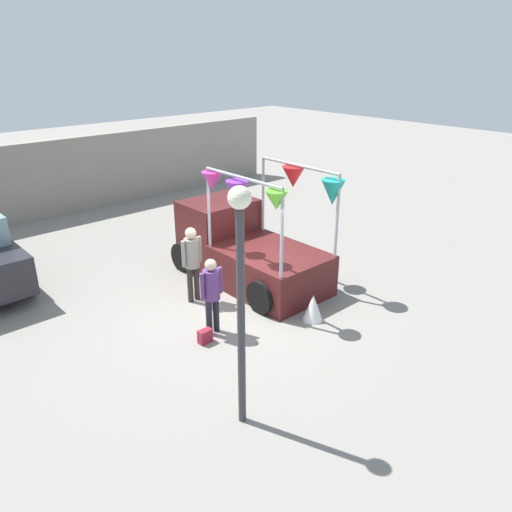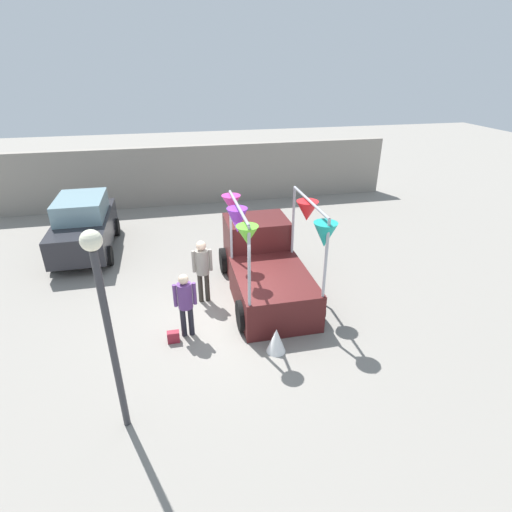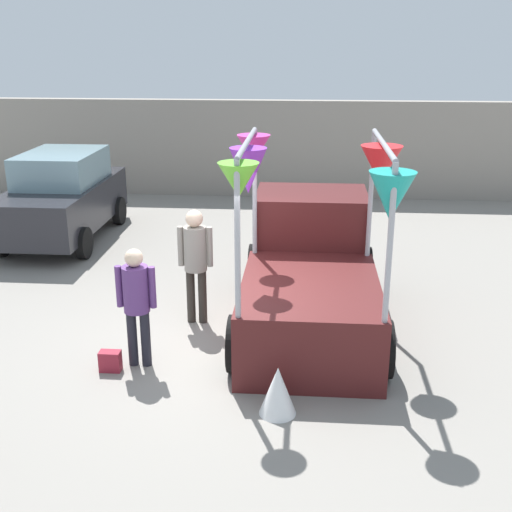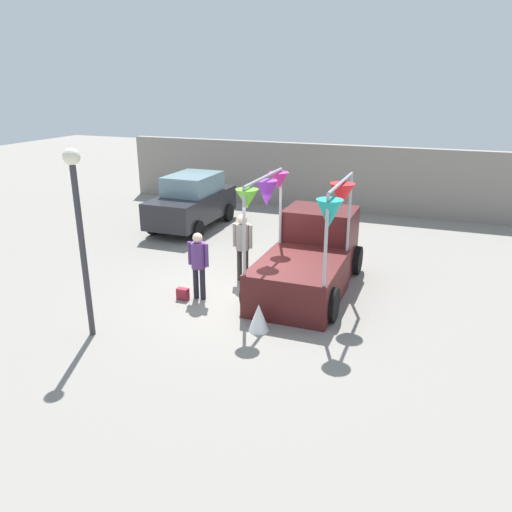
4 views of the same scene
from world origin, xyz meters
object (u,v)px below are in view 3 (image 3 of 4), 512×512
Objects in this scene: parked_car at (63,196)px; person_customer at (136,297)px; vendor_truck at (310,267)px; person_vendor at (195,255)px; folded_kite_bundle_white at (278,391)px; handbag at (110,361)px.

person_customer is (3.06, -5.51, 0.04)m from parked_car.
parked_car is (-5.32, 3.84, 0.08)m from vendor_truck.
vendor_truck is 2.82m from person_customer.
person_vendor is at bearing 69.34° from person_customer.
person_vendor is (-1.72, -0.25, 0.22)m from vendor_truck.
parked_car is at bearing 119.02° from person_customer.
folded_kite_bundle_white is (4.96, -6.55, -0.64)m from parked_car.
parked_car is 5.45m from person_vendor.
person_vendor is at bearing -171.86° from vendor_truck.
vendor_truck is at bearing 82.43° from folded_kite_bundle_white.
vendor_truck reaches higher than person_vendor.
person_vendor is 2.98× the size of folded_kite_bundle_white.
vendor_truck reaches higher than person_customer.
handbag is (-2.61, -1.87, -0.73)m from vendor_truck.
person_vendor is at bearing -48.66° from parked_car.
parked_car is at bearing 115.36° from handbag.
parked_car is 6.37m from handbag.
handbag is (-0.35, -0.20, -0.85)m from person_customer.
person_customer is (-2.26, -1.67, 0.12)m from vendor_truck.
person_vendor is at bearing 61.36° from handbag.
handbag is at bearing -118.64° from person_vendor.
person_vendor is 2.08m from handbag.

